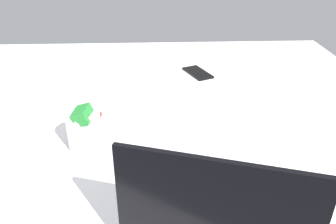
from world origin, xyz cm
name	(u,v)px	position (x,y,z in cm)	size (l,w,h in cm)	color
bed_mattress	(135,130)	(0.00, 0.00, 9.00)	(180.00, 140.00, 18.00)	white
laptop	(217,214)	(-18.36, 52.74, 22.41)	(38.35, 31.77, 23.00)	#B7BABC
snack_cup	(85,127)	(11.77, 22.02, 23.94)	(9.05, 10.97, 13.44)	silver
cell_phone	(198,73)	(-24.40, -27.73, 18.40)	(6.80, 14.00, 0.80)	black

